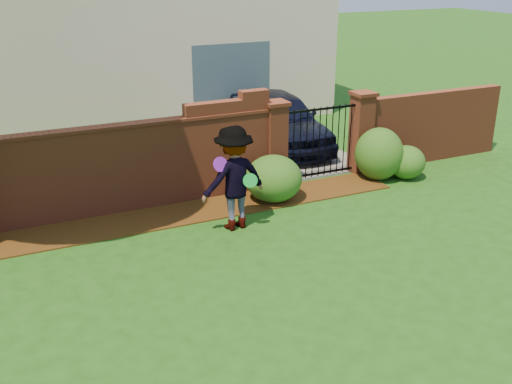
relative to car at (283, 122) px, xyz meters
name	(u,v)px	position (x,y,z in m)	size (l,w,h in m)	color
ground	(250,298)	(-3.78, -6.33, -0.73)	(80.00, 80.00, 0.01)	#1C4912
mulch_bed	(131,223)	(-4.73, -3.00, -0.71)	(11.10, 1.08, 0.03)	#39200A
brick_wall	(62,174)	(-5.79, -2.33, 0.20)	(8.70, 0.31, 2.16)	brown
brick_wall_return	(430,127)	(2.82, -2.33, 0.13)	(4.00, 0.25, 1.70)	brown
pillar_left	(275,144)	(-1.38, -2.33, 0.23)	(0.50, 0.50, 1.88)	brown
pillar_right	(361,132)	(0.82, -2.33, 0.23)	(0.50, 0.50, 1.88)	brown
iron_gate	(319,142)	(-0.28, -2.33, 0.13)	(1.78, 0.03, 1.60)	black
driveway	(246,134)	(-0.28, 1.67, -0.72)	(3.20, 8.00, 0.01)	slate
house	(117,10)	(-2.78, 5.66, 2.44)	(12.40, 6.40, 6.30)	beige
car	(283,122)	(0.00, 0.00, 0.00)	(1.71, 4.25, 1.45)	black
shrub_left	(274,179)	(-1.79, -3.09, -0.25)	(1.17, 1.17, 0.96)	#1D5118
shrub_middle	(379,154)	(0.91, -2.93, -0.13)	(1.08, 1.08, 1.18)	#1D5118
shrub_right	(406,162)	(1.52, -3.15, -0.35)	(0.85, 0.85, 0.75)	#1D5118
man	(235,179)	(-3.03, -4.00, 0.24)	(1.25, 0.72, 1.93)	gray
frisbee_purple	(220,164)	(-3.34, -4.10, 0.60)	(0.27, 0.27, 0.02)	purple
frisbee_green	(250,181)	(-2.82, -4.22, 0.26)	(0.26, 0.26, 0.02)	green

